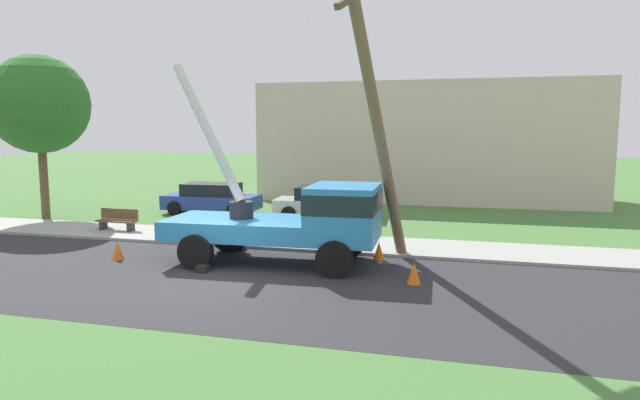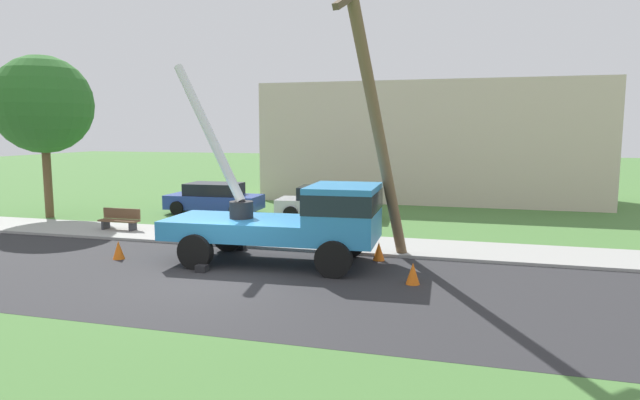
{
  "view_description": "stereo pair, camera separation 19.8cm",
  "coord_description": "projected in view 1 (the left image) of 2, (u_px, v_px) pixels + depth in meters",
  "views": [
    {
      "loc": [
        6.16,
        -12.86,
        3.91
      ],
      "look_at": [
        1.91,
        3.03,
        1.8
      ],
      "focal_mm": 30.88,
      "sensor_mm": 36.0,
      "label": 1
    },
    {
      "loc": [
        6.35,
        -12.81,
        3.91
      ],
      "look_at": [
        1.91,
        3.03,
        1.8
      ],
      "focal_mm": 30.88,
      "sensor_mm": 36.0,
      "label": 2
    }
  ],
  "objects": [
    {
      "name": "leaning_utility_pole",
      "position": [
        376.0,
        119.0,
        14.98
      ],
      "size": [
        1.46,
        4.34,
        8.24
      ],
      "color": "brown",
      "rests_on": "ground"
    },
    {
      "name": "utility_truck",
      "position": [
        300.0,
        217.0,
        15.88
      ],
      "size": [
        6.86,
        3.21,
        5.98
      ],
      "color": "#2D84C6",
      "rests_on": "ground"
    },
    {
      "name": "parked_sedan_blue",
      "position": [
        212.0,
        198.0,
        25.67
      ],
      "size": [
        4.46,
        2.12,
        1.42
      ],
      "color": "#263F99",
      "rests_on": "ground"
    },
    {
      "name": "roadside_tree_near",
      "position": [
        39.0,
        105.0,
        23.89
      ],
      "size": [
        4.26,
        4.26,
        7.13
      ],
      "color": "brown",
      "rests_on": "ground"
    },
    {
      "name": "park_bench",
      "position": [
        118.0,
        220.0,
        20.95
      ],
      "size": [
        1.6,
        0.45,
        0.9
      ],
      "color": "brown",
      "rests_on": "ground"
    },
    {
      "name": "parked_sedan_silver",
      "position": [
        326.0,
        203.0,
        24.16
      ],
      "size": [
        4.54,
        2.27,
        1.42
      ],
      "color": "#B7B7BF",
      "rests_on": "ground"
    },
    {
      "name": "sidewalk_strip",
      "position": [
        282.0,
        240.0,
        19.24
      ],
      "size": [
        80.0,
        2.73,
        0.1
      ],
      "primitive_type": "cube",
      "color": "#9E9E99",
      "rests_on": "ground"
    },
    {
      "name": "traffic_cone_behind",
      "position": [
        118.0,
        251.0,
        16.59
      ],
      "size": [
        0.36,
        0.36,
        0.56
      ],
      "primitive_type": "cone",
      "color": "orange",
      "rests_on": "ground"
    },
    {
      "name": "traffic_cone_ahead",
      "position": [
        414.0,
        273.0,
        13.98
      ],
      "size": [
        0.36,
        0.36,
        0.56
      ],
      "primitive_type": "cone",
      "color": "orange",
      "rests_on": "ground"
    },
    {
      "name": "ground_plane",
      "position": [
        330.0,
        213.0,
        25.9
      ],
      "size": [
        120.0,
        120.0,
        0.0
      ],
      "primitive_type": "plane",
      "color": "#477538"
    },
    {
      "name": "road_asphalt",
      "position": [
        220.0,
        280.0,
        14.4
      ],
      "size": [
        80.0,
        7.39,
        0.01
      ],
      "primitive_type": "cube",
      "color": "#2B2B2D",
      "rests_on": "ground"
    },
    {
      "name": "traffic_cone_curbside",
      "position": [
        379.0,
        251.0,
        16.52
      ],
      "size": [
        0.36,
        0.36,
        0.56
      ],
      "primitive_type": "cone",
      "color": "orange",
      "rests_on": "ground"
    },
    {
      "name": "lowrise_building_backdrop",
      "position": [
        426.0,
        142.0,
        30.8
      ],
      "size": [
        18.0,
        6.0,
        6.4
      ],
      "primitive_type": "cube",
      "color": "beige",
      "rests_on": "ground"
    }
  ]
}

